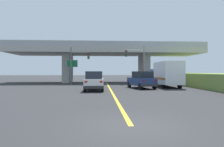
% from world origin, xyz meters
% --- Properties ---
extents(ground, '(160.00, 160.00, 0.00)m').
position_xyz_m(ground, '(0.00, 29.76, 0.00)').
color(ground, '#2B2B2D').
extents(overpass_bridge, '(34.52, 8.47, 7.14)m').
position_xyz_m(overpass_bridge, '(0.00, 29.76, 5.21)').
color(overpass_bridge, '#A8A59E').
rests_on(overpass_bridge, ground).
extents(lane_divider_stripe, '(0.20, 26.78, 0.01)m').
position_xyz_m(lane_divider_stripe, '(0.00, 13.39, 0.00)').
color(lane_divider_stripe, yellow).
rests_on(lane_divider_stripe, ground).
extents(suv_lead, '(1.95, 4.84, 2.02)m').
position_xyz_m(suv_lead, '(-1.76, 13.87, 1.02)').
color(suv_lead, silver).
rests_on(suv_lead, ground).
extents(suv_crossing, '(2.91, 4.81, 2.02)m').
position_xyz_m(suv_crossing, '(3.78, 16.04, 1.01)').
color(suv_crossing, navy).
rests_on(suv_crossing, ground).
extents(box_truck, '(2.33, 7.05, 3.23)m').
position_xyz_m(box_truck, '(7.38, 17.85, 1.68)').
color(box_truck, navy).
rests_on(box_truck, ground).
extents(traffic_signal_nearside, '(3.03, 0.36, 6.01)m').
position_xyz_m(traffic_signal_nearside, '(4.69, 23.03, 3.79)').
color(traffic_signal_nearside, slate).
rests_on(traffic_signal_nearside, ground).
extents(traffic_signal_farside, '(2.94, 0.36, 5.78)m').
position_xyz_m(traffic_signal_farside, '(-4.70, 23.60, 3.59)').
color(traffic_signal_farside, '#56595E').
rests_on(traffic_signal_farside, ground).
extents(highway_sign, '(1.85, 0.17, 4.14)m').
position_xyz_m(highway_sign, '(-5.89, 26.53, 3.05)').
color(highway_sign, '#56595E').
rests_on(highway_sign, ground).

